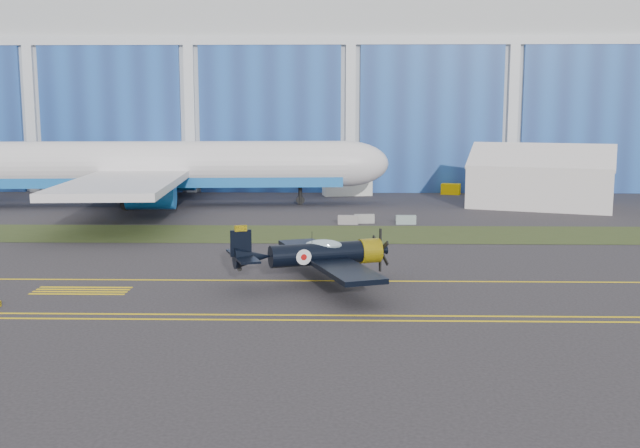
{
  "coord_description": "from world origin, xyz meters",
  "views": [
    {
      "loc": [
        -1.85,
        -53.91,
        11.35
      ],
      "look_at": [
        -3.12,
        2.79,
        2.66
      ],
      "focal_mm": 42.0,
      "sensor_mm": 36.0,
      "label": 1
    }
  ],
  "objects_px": {
    "warbird": "(317,254)",
    "tug": "(451,189)",
    "jetliner": "(154,114)",
    "shipping_container": "(347,185)",
    "tent": "(542,175)"
  },
  "relations": [
    {
      "from": "jetliner",
      "to": "shipping_container",
      "type": "xyz_separation_m",
      "value": [
        22.97,
        11.06,
        -9.48
      ]
    },
    {
      "from": "tent",
      "to": "tug",
      "type": "xyz_separation_m",
      "value": [
        -8.81,
        12.39,
        -3.04
      ]
    },
    {
      "from": "jetliner",
      "to": "tent",
      "type": "distance_m",
      "value": 46.38
    },
    {
      "from": "tug",
      "to": "shipping_container",
      "type": "bearing_deg",
      "value": -157.4
    },
    {
      "from": "jetliner",
      "to": "tug",
      "type": "xyz_separation_m",
      "value": [
        37.03,
        12.52,
        -10.14
      ]
    },
    {
      "from": "warbird",
      "to": "tug",
      "type": "bearing_deg",
      "value": 53.07
    },
    {
      "from": "jetliner",
      "to": "shipping_container",
      "type": "height_order",
      "value": "jetliner"
    },
    {
      "from": "tent",
      "to": "shipping_container",
      "type": "relative_size",
      "value": 3.03
    },
    {
      "from": "jetliner",
      "to": "tent",
      "type": "bearing_deg",
      "value": -4.06
    },
    {
      "from": "jetliner",
      "to": "tug",
      "type": "relative_size",
      "value": 26.71
    },
    {
      "from": "jetliner",
      "to": "shipping_container",
      "type": "distance_m",
      "value": 27.2
    },
    {
      "from": "jetliner",
      "to": "tug",
      "type": "distance_m",
      "value": 40.38
    },
    {
      "from": "warbird",
      "to": "tug",
      "type": "relative_size",
      "value": 7.03
    },
    {
      "from": "warbird",
      "to": "tent",
      "type": "relative_size",
      "value": 0.9
    },
    {
      "from": "tent",
      "to": "tug",
      "type": "distance_m",
      "value": 15.5
    }
  ]
}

